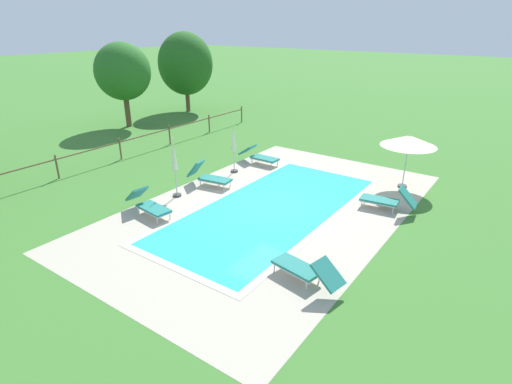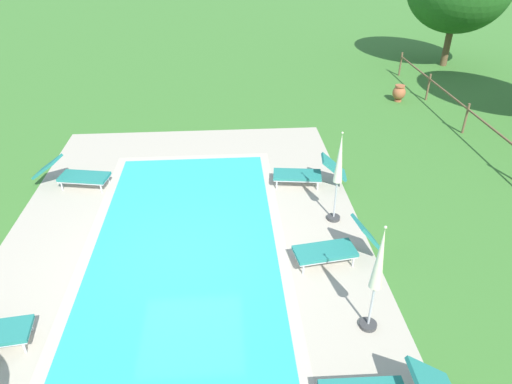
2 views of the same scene
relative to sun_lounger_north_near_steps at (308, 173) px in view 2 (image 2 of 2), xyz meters
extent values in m
plane|color=#3D752D|center=(2.86, -3.20, -0.38)|extent=(160.00, 160.00, 0.00)
cube|color=#B2A893|center=(2.86, -3.20, -0.37)|extent=(13.53, 8.36, 0.01)
cube|color=#2DB7C6|center=(2.86, -3.20, -0.37)|extent=(9.25, 4.08, 0.01)
cube|color=#C0B59F|center=(2.86, -1.04, -0.37)|extent=(9.73, 0.24, 0.01)
cube|color=#C0B59F|center=(2.86, -5.36, -0.37)|extent=(9.73, 0.24, 0.01)
cube|color=#C0B59F|center=(-1.89, -3.20, -0.37)|extent=(0.24, 4.08, 0.01)
cube|color=#237A70|center=(-0.04, -0.28, -0.06)|extent=(0.76, 1.37, 0.07)
cube|color=#237A70|center=(0.09, 0.68, 0.21)|extent=(0.68, 0.76, 0.59)
cube|color=silver|center=(-0.04, -0.28, -0.12)|extent=(0.73, 1.34, 0.04)
cylinder|color=silver|center=(0.15, -0.86, -0.24)|extent=(0.04, 0.04, 0.28)
cylinder|color=silver|center=(-0.36, -0.80, -0.24)|extent=(0.04, 0.04, 0.28)
cylinder|color=silver|center=(0.29, 0.23, -0.24)|extent=(0.04, 0.04, 0.28)
cylinder|color=silver|center=(-0.22, 0.30, -0.24)|extent=(0.04, 0.04, 0.28)
cube|color=#237A70|center=(6.73, 0.71, 0.17)|extent=(0.61, 0.75, 0.53)
cube|color=#237A70|center=(3.30, -0.19, -0.06)|extent=(0.79, 1.38, 0.07)
cube|color=#237A70|center=(3.16, 0.72, 0.27)|extent=(0.68, 0.66, 0.70)
cube|color=silver|center=(3.30, -0.19, -0.12)|extent=(0.75, 1.35, 0.04)
cylinder|color=silver|center=(3.63, -0.69, -0.24)|extent=(0.04, 0.04, 0.28)
cylinder|color=silver|center=(3.13, -0.77, -0.24)|extent=(0.04, 0.04, 0.28)
cylinder|color=silver|center=(3.47, 0.40, -0.24)|extent=(0.04, 0.04, 0.28)
cylinder|color=silver|center=(2.96, 0.32, -0.24)|extent=(0.04, 0.04, 0.28)
cylinder|color=silver|center=(4.77, -5.80, -0.24)|extent=(0.04, 0.04, 0.28)
cylinder|color=silver|center=(5.28, -5.74, -0.24)|extent=(0.04, 0.04, 0.28)
cube|color=#237A70|center=(-0.34, -6.07, -0.06)|extent=(0.83, 1.39, 0.07)
cube|color=#237A70|center=(-0.52, -7.04, 0.18)|extent=(0.72, 0.82, 0.55)
cube|color=silver|center=(-0.34, -6.07, -0.12)|extent=(0.80, 1.36, 0.04)
cylinder|color=silver|center=(-0.49, -5.48, -0.24)|extent=(0.04, 0.04, 0.28)
cylinder|color=silver|center=(0.01, -5.57, -0.24)|extent=(0.04, 0.04, 0.28)
cylinder|color=silver|center=(-0.69, -6.57, -0.24)|extent=(0.04, 0.04, 0.28)
cylinder|color=silver|center=(-0.19, -6.66, -0.24)|extent=(0.04, 0.04, 0.28)
cylinder|color=#383838|center=(1.69, 0.37, -0.34)|extent=(0.32, 0.32, 0.08)
cylinder|color=#B2B5B7|center=(1.69, 0.37, 0.16)|extent=(0.04, 0.04, 1.08)
cone|color=beige|center=(1.69, 0.37, 1.31)|extent=(0.22, 0.22, 1.21)
sphere|color=beige|center=(1.69, 0.37, 1.93)|extent=(0.05, 0.05, 0.05)
cylinder|color=#383838|center=(5.11, 0.26, -0.34)|extent=(0.32, 0.32, 0.08)
cylinder|color=#B2B5B7|center=(5.11, 0.26, 0.11)|extent=(0.04, 0.04, 0.98)
cone|color=beige|center=(5.11, 0.26, 1.22)|extent=(0.23, 0.23, 1.22)
sphere|color=beige|center=(5.11, 0.26, 1.85)|extent=(0.05, 0.05, 0.05)
cylinder|color=#A85B38|center=(-6.25, 4.69, -0.34)|extent=(0.28, 0.28, 0.08)
ellipsoid|color=#A85B38|center=(-6.25, 4.69, -0.03)|extent=(0.50, 0.50, 0.54)
cylinder|color=#A85B38|center=(-6.25, 4.69, 0.25)|extent=(0.38, 0.38, 0.06)
cylinder|color=brown|center=(-9.55, 5.87, 0.15)|extent=(0.08, 0.08, 1.05)
cylinder|color=brown|center=(-6.32, 5.87, 0.15)|extent=(0.08, 0.08, 1.05)
cylinder|color=brown|center=(-3.09, 5.87, 0.15)|extent=(0.08, 0.08, 1.05)
cylinder|color=brown|center=(-10.98, 8.58, 0.66)|extent=(0.31, 0.31, 2.08)
camera|label=1|loc=(-8.35, -10.44, 5.84)|focal=28.75mm
camera|label=2|loc=(10.84, -2.19, 6.09)|focal=32.34mm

